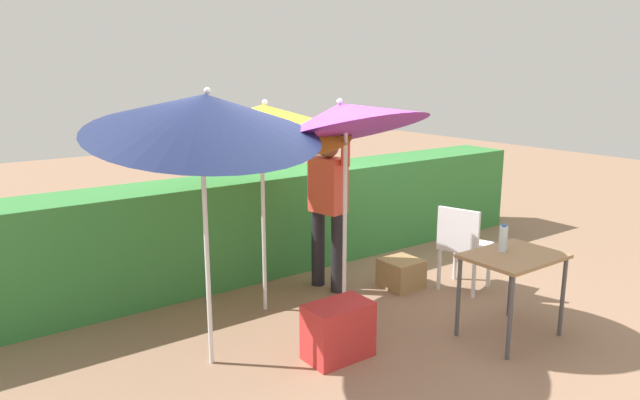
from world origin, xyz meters
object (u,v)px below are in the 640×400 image
umbrella_yellow (204,115)px  person_vendor (328,201)px  umbrella_orange (263,121)px  umbrella_rainbow (343,118)px  chair_plastic (463,243)px  bottle_water (503,239)px  crate_cardboard (401,273)px  folding_table (513,264)px  cooler_box (338,331)px

umbrella_yellow → person_vendor: bearing=24.3°
umbrella_orange → umbrella_rainbow: bearing=-57.2°
chair_plastic → bottle_water: 1.04m
umbrella_yellow → chair_plastic: bearing=-2.2°
crate_cardboard → folding_table: (-0.05, -1.38, 0.49)m
umbrella_orange → umbrella_yellow: size_ratio=0.92×
chair_plastic → crate_cardboard: (-0.44, 0.43, -0.36)m
cooler_box → crate_cardboard: bearing=29.2°
folding_table → crate_cardboard: bearing=88.0°
person_vendor → crate_cardboard: bearing=-34.1°
folding_table → bottle_water: bottle_water is taller
umbrella_rainbow → person_vendor: 1.23m
umbrella_rainbow → umbrella_orange: (-0.41, 0.63, -0.04)m
umbrella_rainbow → bottle_water: (0.97, -0.97, -0.99)m
umbrella_orange → bottle_water: size_ratio=8.67×
umbrella_rainbow → chair_plastic: (1.47, -0.13, -1.33)m
chair_plastic → bottle_water: bearing=-120.7°
umbrella_yellow → crate_cardboard: size_ratio=5.93×
cooler_box → bottle_water: bottle_water is taller
umbrella_orange → cooler_box: (-0.04, -1.16, -1.57)m
folding_table → bottle_water: (-0.01, 0.11, 0.20)m
umbrella_orange → folding_table: 2.49m
person_vendor → crate_cardboard: person_vendor is taller
umbrella_orange → umbrella_yellow: umbrella_yellow is taller
umbrella_yellow → folding_table: bearing=-25.1°
umbrella_rainbow → bottle_water: bearing=-45.0°
chair_plastic → umbrella_orange: bearing=158.0°
folding_table → bottle_water: bearing=96.6°
umbrella_rainbow → umbrella_yellow: size_ratio=0.97×
umbrella_orange → cooler_box: size_ratio=3.96×
chair_plastic → crate_cardboard: size_ratio=2.34×
chair_plastic → person_vendor: bearing=141.5°
umbrella_orange → chair_plastic: bearing=-22.0°
umbrella_orange → umbrella_yellow: bearing=-143.1°
cooler_box → umbrella_orange: bearing=88.3°
chair_plastic → umbrella_yellow: bearing=177.8°
umbrella_rainbow → crate_cardboard: size_ratio=5.75×
umbrella_rainbow → cooler_box: (-0.44, -0.53, -1.61)m
umbrella_rainbow → folding_table: (0.98, -1.08, -1.20)m
folding_table → umbrella_orange: bearing=129.1°
umbrella_rainbow → umbrella_orange: 0.75m
umbrella_orange → person_vendor: umbrella_orange is taller
chair_plastic → folding_table: bearing=-117.2°
umbrella_rainbow → person_vendor: (0.39, 0.73, -0.90)m
umbrella_orange → chair_plastic: 2.40m
crate_cardboard → bottle_water: 1.45m
umbrella_orange → chair_plastic: (1.88, -0.76, -1.29)m
person_vendor → bottle_water: (0.58, -1.70, -0.09)m
person_vendor → chair_plastic: person_vendor is taller
person_vendor → bottle_water: 1.80m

